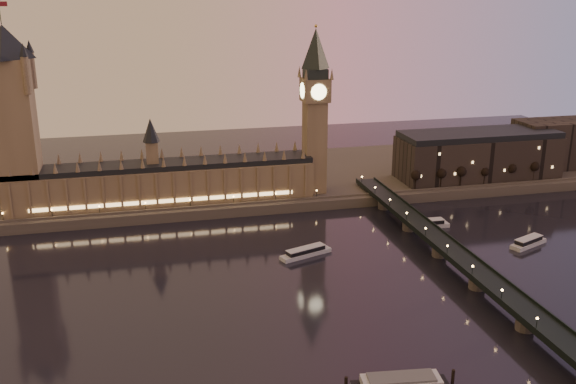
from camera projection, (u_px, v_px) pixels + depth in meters
name	position (u px, v px, depth m)	size (l,w,h in m)	color
ground	(270.00, 291.00, 289.16)	(700.00, 700.00, 0.00)	black
far_embankment	(264.00, 179.00, 447.81)	(560.00, 130.00, 6.00)	#423D35
palace_of_westminster	(164.00, 177.00, 385.88)	(180.00, 26.62, 52.00)	brown
victoria_tower	(13.00, 110.00, 354.90)	(31.68, 31.68, 118.00)	brown
big_ben	(315.00, 101.00, 393.80)	(17.68, 17.68, 104.00)	brown
westminster_bridge	(457.00, 261.00, 307.68)	(13.20, 260.00, 15.30)	black
city_block	(505.00, 151.00, 446.74)	(155.00, 45.00, 34.00)	black
bare_tree_0	(415.00, 176.00, 411.56)	(6.26, 6.26, 12.73)	black
bare_tree_1	(440.00, 174.00, 415.29)	(6.26, 6.26, 12.73)	black
bare_tree_2	(463.00, 172.00, 419.02)	(6.26, 6.26, 12.73)	black
bare_tree_3	(487.00, 171.00, 422.74)	(6.26, 6.26, 12.73)	black
bare_tree_4	(510.00, 169.00, 426.47)	(6.26, 6.26, 12.73)	black
bare_tree_5	(532.00, 168.00, 430.20)	(6.26, 6.26, 12.73)	black
cruise_boat_a	(306.00, 252.00, 326.80)	(28.71, 15.29, 4.53)	silver
cruise_boat_b	(427.00, 224.00, 365.59)	(25.95, 6.89, 4.77)	silver
cruise_boat_c	(528.00, 242.00, 339.62)	(24.14, 15.05, 4.70)	silver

